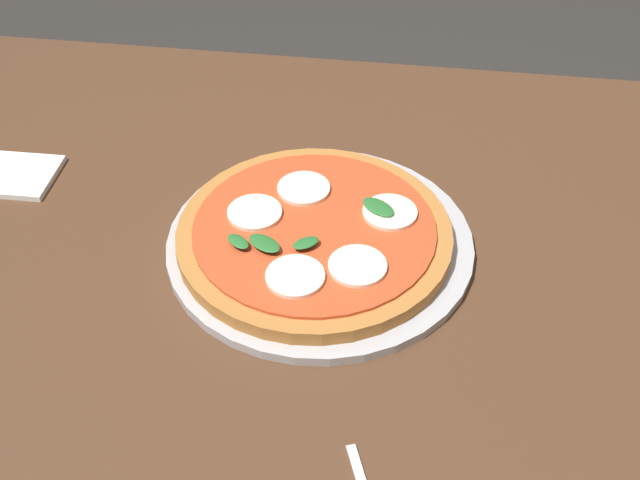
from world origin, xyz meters
TOP-DOWN VIEW (x-y plane):
  - dining_table at (0.00, 0.00)m, footprint 1.57×0.97m
  - serving_tray at (0.07, -0.04)m, footprint 0.36×0.36m
  - pizza at (0.08, -0.04)m, footprint 0.32×0.32m
  - napkin at (0.50, -0.12)m, footprint 0.13×0.09m

SIDE VIEW (x-z plane):
  - dining_table at x=0.00m, z-range 0.29..1.04m
  - napkin at x=0.50m, z-range 0.75..0.76m
  - serving_tray at x=0.07m, z-range 0.75..0.76m
  - pizza at x=0.08m, z-range 0.76..0.79m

